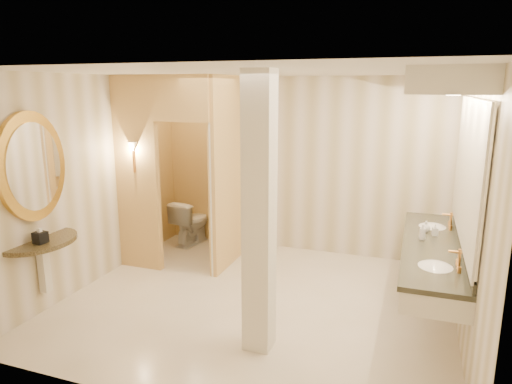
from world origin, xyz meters
The scene contains 16 objects.
floor centered at (0.00, 0.00, 0.00)m, with size 4.50×4.50×0.00m, color white.
ceiling centered at (0.00, 0.00, 2.70)m, with size 4.50×4.50×0.00m, color silver.
wall_back centered at (0.00, 2.00, 1.35)m, with size 4.50×0.02×2.70m, color beige.
wall_front centered at (0.00, -2.00, 1.35)m, with size 4.50×0.02×2.70m, color beige.
wall_left centered at (-2.25, 0.00, 1.35)m, with size 0.02×4.00×2.70m, color beige.
wall_right centered at (2.25, 0.00, 1.35)m, with size 0.02×4.00×2.70m, color beige.
toilet_closet centered at (-1.11, 0.97, 1.39)m, with size 1.50×1.55×2.70m.
wall_sconce centered at (-1.93, 0.43, 1.73)m, with size 0.14×0.14×0.42m.
vanity centered at (1.98, 0.28, 1.63)m, with size 0.75×2.70×2.09m.
console_shelf centered at (-2.21, -1.04, 1.34)m, with size 0.92×0.92×1.91m.
pillar centered at (0.35, -0.90, 1.35)m, with size 0.27×0.27×2.70m, color silver.
tissue_box centered at (-2.10, -1.13, 0.94)m, with size 0.13×0.13×0.13m, color black.
toilet centered at (-1.73, 1.65, 0.37)m, with size 0.41×0.72×0.74m, color white.
soap_bottle_a centered at (1.97, 0.59, 0.94)m, with size 0.06×0.06×0.14m, color beige.
soap_bottle_b centered at (1.87, 0.69, 0.94)m, with size 0.11×0.11×0.13m, color silver.
soap_bottle_c centered at (1.83, 0.38, 0.97)m, with size 0.07×0.07×0.18m, color #C6B28C.
Camera 1 is at (1.70, -4.80, 2.53)m, focal length 32.00 mm.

